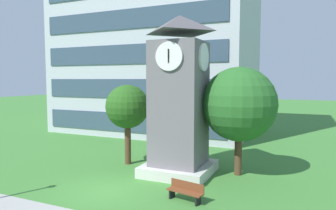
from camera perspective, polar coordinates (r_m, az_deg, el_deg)
name	(u,v)px	position (r m, az deg, el deg)	size (l,w,h in m)	color
ground_plane	(106,190)	(16.52, -11.46, -15.34)	(160.00, 160.00, 0.00)	#3D7A33
office_building	(157,29)	(34.76, -2.04, 13.95)	(20.45, 12.49, 22.40)	#B7BCC6
clock_tower	(179,105)	(18.15, 2.09, 0.01)	(3.88, 3.88, 9.37)	slate
park_bench	(185,191)	(14.85, 3.28, -15.72)	(1.86, 0.84, 0.88)	brown
tree_by_building	(239,104)	(18.36, 13.11, 0.11)	(4.37, 4.37, 6.41)	#513823
tree_near_tower	(127,107)	(20.44, -7.57, -0.43)	(2.90, 2.90, 5.32)	#513823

